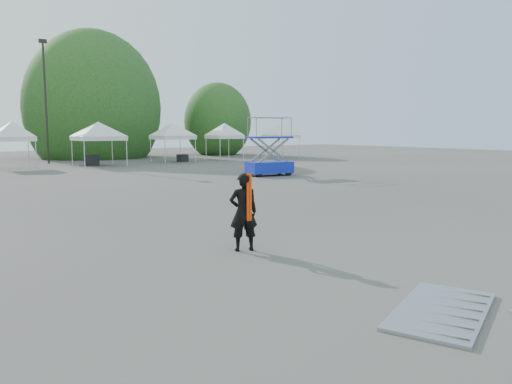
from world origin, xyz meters
TOP-DOWN VIEW (x-y plane):
  - ground at (0.00, 0.00)m, footprint 120.00×120.00m
  - light_pole_east at (3.00, 32.00)m, footprint 0.60×0.25m
  - tree_mid_e at (9.00, 39.00)m, footprint 5.12×5.12m
  - tree_far_e at (22.00, 37.00)m, footprint 3.84×3.84m
  - tent_e at (-0.25, 27.92)m, footprint 3.74×3.74m
  - tent_f at (5.52, 27.08)m, footprint 4.72×4.72m
  - tent_g at (12.14, 28.07)m, footprint 4.25×4.25m
  - tent_h at (17.55, 28.47)m, footprint 3.79×3.79m
  - tent_extra_8 at (23.30, 27.41)m, footprint 3.88×3.88m
  - man at (-0.57, -1.44)m, footprint 0.75×0.62m
  - scissor_lift at (11.13, 13.12)m, footprint 2.82×1.70m
  - barrier_left at (-0.32, -6.35)m, footprint 2.67×2.02m
  - crate_mid at (5.13, 27.62)m, footprint 1.26×1.13m
  - crate_east at (12.93, 27.85)m, footprint 0.98×0.86m

SIDE VIEW (x-z plane):
  - ground at x=0.00m, z-range 0.00..0.00m
  - barrier_left at x=-0.32m, z-range 0.00..0.08m
  - crate_east at x=12.93m, z-range 0.00..0.64m
  - crate_mid at x=5.13m, z-range 0.00..0.80m
  - man at x=-0.57m, z-range 0.00..1.76m
  - scissor_lift at x=11.13m, z-range 0.01..3.45m
  - tent_e at x=-0.25m, z-range 1.12..5.00m
  - tent_h at x=17.55m, z-range 1.12..5.00m
  - tent_extra_8 at x=23.30m, z-range 1.12..5.00m
  - tent_g at x=12.14m, z-range 1.12..5.00m
  - tent_f at x=5.52m, z-range 1.12..5.00m
  - tree_far_e at x=22.00m, z-range 0.70..6.55m
  - tree_mid_e at x=9.00m, z-range 0.94..8.74m
  - light_pole_east at x=3.00m, z-range 0.62..10.42m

